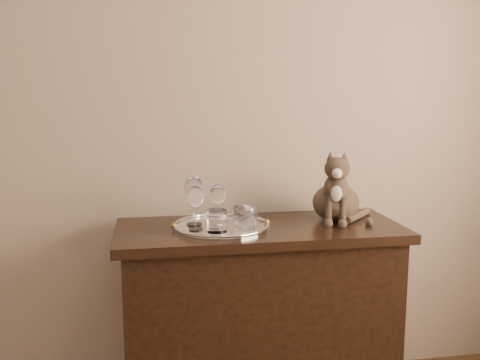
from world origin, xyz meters
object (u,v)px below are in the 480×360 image
Objects in this scene: tumbler_a at (248,219)px; cat at (336,185)px; wine_glass_c at (195,208)px; wine_glass_d at (218,205)px; tumbler_c at (242,216)px; tumbler_b at (217,221)px; wine_glass_a at (194,201)px; tray at (221,227)px; sideboard at (259,321)px.

tumbler_a is 0.45m from cat.
wine_glass_d is at bearing 25.60° from wine_glass_c.
tumbler_b is at bearing -146.80° from tumbler_c.
cat reaches higher than wine_glass_a.
cat is at bearing 6.48° from tray.
tray is at bearing 145.08° from tumbler_a.
cat is at bearing 9.35° from tumbler_c.
tumbler_a is (0.11, -0.07, -0.05)m from wine_glass_d.
tumbler_b is (-0.19, -0.09, 0.48)m from sideboard.
tumbler_c is at bearing 33.20° from tumbler_b.
tray is 0.13m from tumbler_a.
tumbler_a is 0.94× the size of tumbler_b.
sideboard is at bearing 25.65° from tumbler_b.
sideboard is 0.46m from tray.
tumbler_a and tumbler_c have the same top height.
wine_glass_a is 0.63m from cat.
tray is at bearing 171.90° from tumbler_c.
wine_glass_a is at bearing 121.88° from tumbler_b.
wine_glass_c is at bearing -151.71° from cat.
wine_glass_a reaches higher than tumbler_a.
sideboard is 0.48m from tumbler_c.
wine_glass_a is 0.21m from tumbler_c.
wine_glass_c reaches higher than tray.
wine_glass_d is at bearing -20.21° from wine_glass_a.
wine_glass_c is 0.11m from wine_glass_d.
wine_glass_d reaches higher than tray.
wine_glass_c is 0.64m from cat.
tumbler_b reaches higher than tray.
wine_glass_c is 2.14× the size of tumbler_a.
tray is 4.48× the size of tumbler_b.
cat reaches higher than tray.
tray is 0.10m from tumbler_c.
tumbler_a is at bearing -27.61° from wine_glass_a.
tray is at bearing 71.32° from tumbler_b.
tumbler_a is at bearing -131.48° from sideboard.
cat is (0.53, 0.05, 0.06)m from wine_glass_d.
wine_glass_c is 0.57× the size of cat.
tumbler_a is 1.00× the size of tumbler_c.
wine_glass_d is at bearing 170.39° from tumbler_c.
tumbler_c is (-0.08, -0.02, 0.47)m from sideboard.
wine_glass_a reaches higher than tray.
tray is (-0.16, -0.01, 0.43)m from sideboard.
tumbler_b is 0.28× the size of cat.
wine_glass_c is (-0.27, -0.05, 0.52)m from sideboard.
tumbler_a is at bearing -34.92° from tray.
tumbler_b is (-0.03, -0.09, 0.05)m from tray.
tumbler_b is (-0.02, -0.09, -0.04)m from wine_glass_d.
sideboard is 0.59m from wine_glass_c.
tumbler_c is 0.27× the size of cat.
cat reaches higher than tumbler_c.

